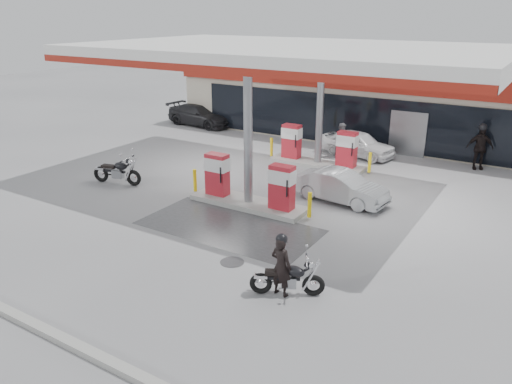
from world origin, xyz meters
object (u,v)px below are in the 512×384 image
(main_motorcycle, at_px, (288,279))
(parked_motorcycle, at_px, (118,172))
(pump_island_near, at_px, (248,187))
(biker_main, at_px, (281,266))
(attendant, at_px, (342,140))
(biker_walking, at_px, (480,148))
(sedan_white, at_px, (358,143))
(pump_island_far, at_px, (318,151))
(hatchback_silver, at_px, (341,187))
(parked_car_left, at_px, (200,115))

(main_motorcycle, xyz_separation_m, parked_motorcycle, (-10.15, 3.89, 0.08))
(pump_island_near, xyz_separation_m, biker_main, (4.03, -4.76, 0.09))
(attendant, relative_size, biker_walking, 0.86)
(pump_island_near, height_order, biker_walking, biker_walking)
(main_motorcycle, bearing_deg, sedan_white, 76.07)
(pump_island_near, height_order, sedan_white, pump_island_near)
(pump_island_far, xyz_separation_m, parked_motorcycle, (-5.95, -6.78, -0.20))
(pump_island_near, distance_m, biker_main, 6.24)
(sedan_white, distance_m, hatchback_silver, 6.56)
(parked_motorcycle, bearing_deg, biker_main, -35.03)
(parked_motorcycle, height_order, biker_walking, biker_walking)
(biker_main, bearing_deg, main_motorcycle, -145.34)
(biker_main, xyz_separation_m, biker_walking, (2.40, 14.12, 0.19))
(pump_island_near, xyz_separation_m, parked_motorcycle, (-5.95, -0.78, -0.20))
(pump_island_far, relative_size, parked_motorcycle, 2.31)
(pump_island_near, relative_size, sedan_white, 1.38)
(hatchback_silver, bearing_deg, parked_motorcycle, 115.08)
(pump_island_far, distance_m, parked_car_left, 10.77)
(main_motorcycle, bearing_deg, attendant, 79.22)
(pump_island_near, bearing_deg, attendant, 87.21)
(pump_island_far, relative_size, biker_walking, 2.59)
(biker_main, height_order, parked_car_left, biker_main)
(main_motorcycle, height_order, sedan_white, sedan_white)
(main_motorcycle, relative_size, sedan_white, 0.47)
(attendant, xyz_separation_m, parked_car_left, (-10.39, 2.08, -0.19))
(main_motorcycle, xyz_separation_m, biker_main, (-0.17, -0.09, 0.37))
(biker_walking, bearing_deg, parked_motorcycle, -163.65)
(parked_motorcycle, bearing_deg, biker_walking, 26.03)
(biker_main, height_order, biker_walking, biker_walking)
(parked_motorcycle, xyz_separation_m, sedan_white, (6.94, 9.31, 0.12))
(biker_main, distance_m, attendant, 13.20)
(sedan_white, bearing_deg, parked_car_left, 92.62)
(pump_island_far, bearing_deg, pump_island_near, -90.00)
(pump_island_far, relative_size, sedan_white, 1.38)
(biker_main, relative_size, hatchback_silver, 0.45)
(pump_island_far, height_order, biker_main, pump_island_far)
(hatchback_silver, bearing_deg, main_motorcycle, -161.86)
(pump_island_far, distance_m, parked_motorcycle, 9.03)
(attendant, xyz_separation_m, biker_walking, (6.04, 1.43, 0.14))
(pump_island_far, xyz_separation_m, parked_car_left, (-10.00, 4.00, -0.05))
(main_motorcycle, relative_size, parked_motorcycle, 0.79)
(pump_island_near, height_order, main_motorcycle, pump_island_near)
(sedan_white, bearing_deg, pump_island_far, 168.99)
(hatchback_silver, bearing_deg, biker_main, -163.35)
(main_motorcycle, height_order, biker_walking, biker_walking)
(attendant, distance_m, hatchback_silver, 6.19)
(pump_island_near, xyz_separation_m, parked_car_left, (-10.00, 10.00, -0.05))
(pump_island_near, relative_size, biker_main, 3.20)
(biker_main, bearing_deg, hatchback_silver, -73.51)
(pump_island_far, xyz_separation_m, hatchback_silver, (2.73, -3.80, -0.12))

